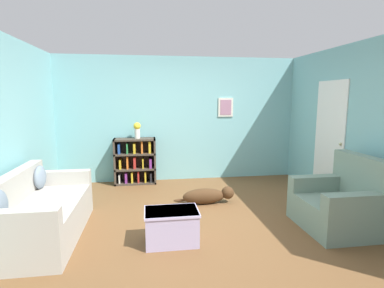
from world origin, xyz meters
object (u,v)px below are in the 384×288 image
object	(u,v)px
dog	(208,196)
vase	(137,129)
bookshelf	(135,161)
recliner_chair	(341,204)
couch	(40,214)
coffee_table	(172,225)

from	to	relation	value
dog	vase	bearing A→B (deg)	130.15
bookshelf	dog	world-z (taller)	bookshelf
dog	vase	size ratio (longest dim) A/B	3.14
recliner_chair	vase	world-z (taller)	vase
vase	couch	bearing A→B (deg)	-116.75
recliner_chair	couch	bearing A→B (deg)	175.66
recliner_chair	coffee_table	size ratio (longest dim) A/B	1.58
bookshelf	coffee_table	xyz separation A→B (m)	(0.52, -2.69, -0.24)
bookshelf	coffee_table	world-z (taller)	bookshelf
couch	vase	bearing A→B (deg)	63.25
vase	recliner_chair	bearing A→B (deg)	-43.15
recliner_chair	vase	distance (m)	3.87
recliner_chair	dog	bearing A→B (deg)	143.05
couch	dog	world-z (taller)	couch
recliner_chair	coffee_table	bearing A→B (deg)	-177.94
couch	bookshelf	xyz separation A→B (m)	(1.10, 2.31, 0.14)
couch	recliner_chair	bearing A→B (deg)	-4.34
coffee_table	dog	xyz separation A→B (m)	(0.71, 1.27, -0.08)
couch	vase	size ratio (longest dim) A/B	5.48
recliner_chair	bookshelf	bearing A→B (deg)	137.21
vase	coffee_table	bearing A→B (deg)	-80.05
couch	coffee_table	bearing A→B (deg)	-13.18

